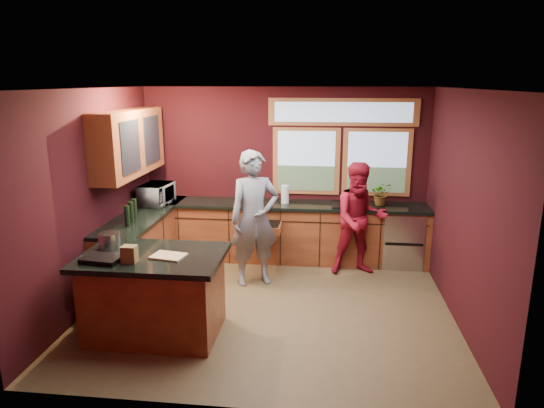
% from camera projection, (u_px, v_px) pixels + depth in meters
% --- Properties ---
extents(floor, '(4.50, 4.50, 0.00)m').
position_uv_depth(floor, '(270.00, 306.00, 6.17)').
color(floor, brown).
rests_on(floor, ground).
extents(room_shell, '(4.52, 4.02, 2.71)m').
position_uv_depth(room_shell, '(226.00, 161.00, 6.10)').
color(room_shell, black).
rests_on(room_shell, ground).
extents(back_counter, '(4.50, 0.64, 0.93)m').
position_uv_depth(back_counter, '(295.00, 232.00, 7.67)').
color(back_counter, '#562314').
rests_on(back_counter, floor).
extents(left_counter, '(0.64, 2.30, 0.93)m').
position_uv_depth(left_counter, '(144.00, 244.00, 7.09)').
color(left_counter, '#562314').
rests_on(left_counter, floor).
extents(island, '(1.55, 1.05, 0.95)m').
position_uv_depth(island, '(155.00, 294.00, 5.40)').
color(island, '#562314').
rests_on(island, floor).
extents(person_grey, '(0.81, 0.68, 1.89)m').
position_uv_depth(person_grey, '(254.00, 218.00, 6.67)').
color(person_grey, slate).
rests_on(person_grey, floor).
extents(person_red, '(0.92, 0.78, 1.67)m').
position_uv_depth(person_red, '(360.00, 219.00, 7.04)').
color(person_red, maroon).
rests_on(person_red, floor).
extents(microwave, '(0.45, 0.62, 0.32)m').
position_uv_depth(microwave, '(156.00, 194.00, 7.45)').
color(microwave, '#999999').
rests_on(microwave, left_counter).
extents(potted_plant, '(0.32, 0.28, 0.35)m').
position_uv_depth(potted_plant, '(381.00, 194.00, 7.42)').
color(potted_plant, '#999999').
rests_on(potted_plant, back_counter).
extents(paper_towel, '(0.12, 0.12, 0.28)m').
position_uv_depth(paper_towel, '(285.00, 194.00, 7.54)').
color(paper_towel, silver).
rests_on(paper_towel, back_counter).
extents(cutting_board, '(0.39, 0.31, 0.02)m').
position_uv_depth(cutting_board, '(169.00, 256.00, 5.21)').
color(cutting_board, tan).
rests_on(cutting_board, island).
extents(stock_pot, '(0.24, 0.24, 0.18)m').
position_uv_depth(stock_pot, '(109.00, 241.00, 5.47)').
color(stock_pot, '#B5B5BA').
rests_on(stock_pot, island).
extents(paper_bag, '(0.15, 0.12, 0.18)m').
position_uv_depth(paper_bag, '(129.00, 254.00, 5.04)').
color(paper_bag, brown).
rests_on(paper_bag, island).
extents(black_tray, '(0.43, 0.33, 0.05)m').
position_uv_depth(black_tray, '(102.00, 259.00, 5.09)').
color(black_tray, black).
rests_on(black_tray, island).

